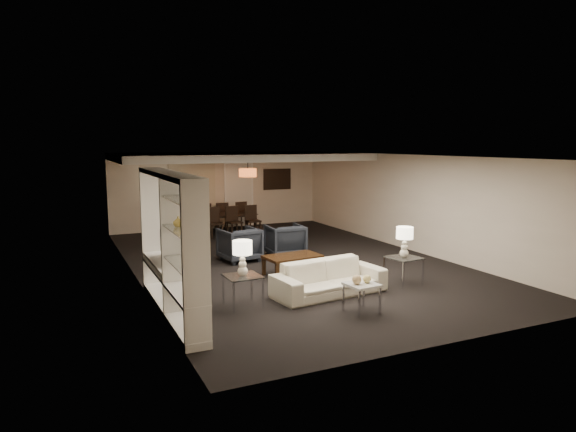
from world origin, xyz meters
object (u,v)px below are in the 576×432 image
(coffee_table, at_px, (292,265))
(chair_fm, at_px, (221,216))
(chair_nm, at_px, (234,221))
(armchair_right, at_px, (285,240))
(chair_fl, at_px, (203,217))
(side_table_right, at_px, (403,271))
(television, at_px, (164,243))
(vase_amber, at_px, (178,222))
(floor_speaker, at_px, (168,251))
(chair_nr, at_px, (253,220))
(side_table_left, at_px, (243,291))
(sofa, at_px, (329,278))
(table_lamp_left, at_px, (242,258))
(armchair_left, at_px, (239,244))
(dining_table, at_px, (228,223))
(vase_blue, at_px, (189,263))
(table_lamp_right, at_px, (404,242))
(pendant_light, at_px, (248,173))
(floor_lamp, at_px, (159,207))
(chair_nl, at_px, (215,223))
(marble_table, at_px, (361,298))
(chair_fr, at_px, (239,215))

(coffee_table, distance_m, chair_fm, 6.16)
(chair_nm, bearing_deg, armchair_right, -91.57)
(chair_fl, relative_size, chair_fm, 1.00)
(armchair_right, distance_m, side_table_right, 3.48)
(television, xyz_separation_m, vase_amber, (-0.03, -1.33, 0.57))
(floor_speaker, relative_size, chair_fm, 1.22)
(chair_nr, bearing_deg, side_table_left, -114.46)
(sofa, xyz_separation_m, side_table_right, (1.70, 0.00, -0.04))
(table_lamp_left, bearing_deg, armchair_left, 71.57)
(sofa, distance_m, armchair_left, 3.36)
(armchair_right, xyz_separation_m, dining_table, (-0.25, 3.80, -0.10))
(television, relative_size, floor_speaker, 1.00)
(coffee_table, distance_m, chair_nm, 4.87)
(armchair_left, distance_m, side_table_right, 4.02)
(chair_nr, height_order, chair_fl, same)
(chair_fm, bearing_deg, side_table_left, 82.34)
(vase_blue, bearing_deg, television, 89.11)
(armchair_right, relative_size, table_lamp_right, 1.44)
(pendant_light, relative_size, vase_amber, 3.25)
(chair_nr, bearing_deg, chair_fl, 130.58)
(side_table_left, distance_m, floor_lamp, 7.56)
(side_table_left, bearing_deg, chair_nl, 77.33)
(marble_table, xyz_separation_m, television, (-2.87, 1.90, 0.82))
(coffee_table, relative_size, vase_amber, 7.38)
(table_lamp_left, relative_size, television, 0.56)
(coffee_table, xyz_separation_m, marble_table, (0.00, -2.70, 0.03))
(armchair_left, height_order, chair_nl, chair_nl)
(chair_nr, relative_size, chair_fl, 1.00)
(chair_fr, bearing_deg, table_lamp_right, 90.12)
(chair_nm, relative_size, chair_fl, 1.00)
(armchair_right, relative_size, television, 0.80)
(table_lamp_right, bearing_deg, chair_fr, 95.53)
(pendant_light, bearing_deg, coffee_table, -98.76)
(coffee_table, bearing_deg, vase_blue, -136.70)
(side_table_right, height_order, chair_nr, chair_nr)
(floor_lamp, bearing_deg, chair_fr, 4.52)
(armchair_left, relative_size, table_lamp_left, 1.44)
(side_table_left, xyz_separation_m, chair_fm, (2.05, 7.75, 0.17))
(television, distance_m, chair_fr, 7.95)
(side_table_right, relative_size, chair_fr, 0.66)
(floor_speaker, bearing_deg, sofa, -29.71)
(armchair_right, distance_m, television, 4.33)
(table_lamp_right, distance_m, chair_nm, 6.60)
(floor_speaker, bearing_deg, chair_fr, 73.76)
(armchair_right, relative_size, side_table_left, 1.49)
(chair_nm, height_order, chair_fm, same)
(sofa, distance_m, chair_fr, 7.81)
(marble_table, bearing_deg, coffee_table, 90.00)
(armchair_right, relative_size, chair_nr, 0.98)
(pendant_light, xyz_separation_m, television, (-3.58, -5.43, -0.85))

